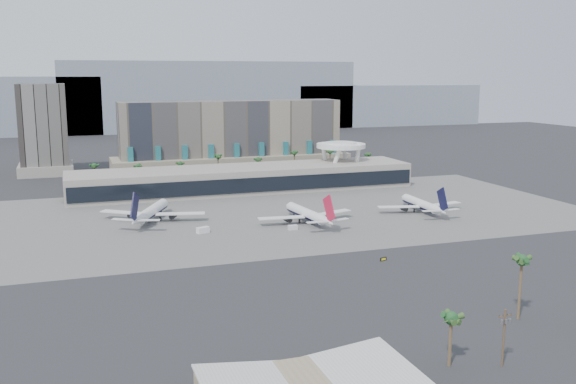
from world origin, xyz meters
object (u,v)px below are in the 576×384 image
object	(u,v)px
airliner_left	(151,212)
taxiway_sign	(383,259)
airliner_centre	(308,214)
service_vehicle_a	(203,230)
service_vehicle_b	(293,228)
utility_pole	(504,333)
airliner_right	(422,204)

from	to	relation	value
airliner_left	taxiway_sign	distance (m)	100.28
airliner_centre	taxiway_sign	size ratio (longest dim) A/B	17.32
airliner_centre	service_vehicle_a	world-z (taller)	airliner_centre
service_vehicle_a	taxiway_sign	bearing A→B (deg)	-69.06
service_vehicle_b	utility_pole	bearing A→B (deg)	-87.68
service_vehicle_a	airliner_centre	bearing A→B (deg)	-16.34
utility_pole	airliner_centre	distance (m)	130.12
utility_pole	airliner_right	distance (m)	145.57
utility_pole	service_vehicle_a	size ratio (longest dim) A/B	2.63
airliner_left	airliner_centre	xyz separation A→B (m)	(57.59, -22.87, -0.23)
service_vehicle_b	taxiway_sign	xyz separation A→B (m)	(13.52, -47.14, -0.35)
service_vehicle_a	taxiway_sign	size ratio (longest dim) A/B	1.90
utility_pole	taxiway_sign	bearing A→B (deg)	81.09
utility_pole	airliner_left	distance (m)	160.85
airliner_centre	service_vehicle_a	bearing A→B (deg)	177.69
service_vehicle_b	airliner_left	bearing A→B (deg)	148.19
airliner_left	airliner_right	world-z (taller)	airliner_left
airliner_right	service_vehicle_a	xyz separation A→B (m)	(-94.53, -5.64, -2.32)
service_vehicle_a	service_vehicle_b	world-z (taller)	service_vehicle_a
airliner_left	service_vehicle_b	bearing A→B (deg)	-8.40
utility_pole	airliner_right	xyz separation A→B (m)	(59.76, 132.69, -3.70)
airliner_right	service_vehicle_a	distance (m)	94.72
service_vehicle_b	service_vehicle_a	bearing A→B (deg)	171.06
airliner_left	airliner_right	bearing A→B (deg)	14.49
utility_pole	taxiway_sign	world-z (taller)	utility_pole
airliner_left	airliner_centre	size ratio (longest dim) A/B	0.99
service_vehicle_b	airliner_centre	bearing A→B (deg)	45.16
utility_pole	taxiway_sign	xyz separation A→B (m)	(11.59, 73.92, -6.60)
airliner_right	service_vehicle_b	xyz separation A→B (m)	(-61.68, -11.63, -2.54)
utility_pole	service_vehicle_a	distance (m)	131.86
utility_pole	airliner_right	size ratio (longest dim) A/B	0.30
airliner_left	airliner_centre	world-z (taller)	airliner_left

